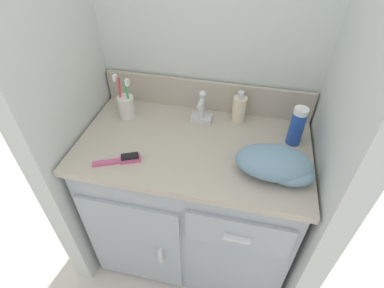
{
  "coord_description": "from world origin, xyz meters",
  "views": [
    {
      "loc": [
        0.19,
        -0.87,
        1.54
      ],
      "look_at": [
        0.0,
        -0.03,
        0.78
      ],
      "focal_mm": 28.0,
      "sensor_mm": 36.0,
      "label": 1
    }
  ],
  "objects_px": {
    "soap_dispenser": "(239,109)",
    "shaving_cream_can": "(297,126)",
    "hand_towel": "(277,165)",
    "toothbrush_cup": "(126,106)",
    "hairbrush": "(123,159)"
  },
  "relations": [
    {
      "from": "soap_dispenser",
      "to": "hairbrush",
      "type": "distance_m",
      "value": 0.52
    },
    {
      "from": "soap_dispenser",
      "to": "hairbrush",
      "type": "relative_size",
      "value": 0.86
    },
    {
      "from": "shaving_cream_can",
      "to": "hand_towel",
      "type": "xyz_separation_m",
      "value": [
        -0.06,
        -0.2,
        -0.03
      ]
    },
    {
      "from": "soap_dispenser",
      "to": "shaving_cream_can",
      "type": "height_order",
      "value": "shaving_cream_can"
    },
    {
      "from": "hand_towel",
      "to": "toothbrush_cup",
      "type": "bearing_deg",
      "value": 161.24
    },
    {
      "from": "soap_dispenser",
      "to": "hand_towel",
      "type": "distance_m",
      "value": 0.34
    },
    {
      "from": "toothbrush_cup",
      "to": "shaving_cream_can",
      "type": "distance_m",
      "value": 0.71
    },
    {
      "from": "soap_dispenser",
      "to": "hand_towel",
      "type": "height_order",
      "value": "soap_dispenser"
    },
    {
      "from": "shaving_cream_can",
      "to": "hand_towel",
      "type": "height_order",
      "value": "shaving_cream_can"
    },
    {
      "from": "toothbrush_cup",
      "to": "hand_towel",
      "type": "height_order",
      "value": "toothbrush_cup"
    },
    {
      "from": "shaving_cream_can",
      "to": "hairbrush",
      "type": "distance_m",
      "value": 0.67
    },
    {
      "from": "soap_dispenser",
      "to": "hand_towel",
      "type": "relative_size",
      "value": 0.55
    },
    {
      "from": "shaving_cream_can",
      "to": "soap_dispenser",
      "type": "bearing_deg",
      "value": 157.13
    },
    {
      "from": "hairbrush",
      "to": "hand_towel",
      "type": "xyz_separation_m",
      "value": [
        0.55,
        0.05,
        0.04
      ]
    },
    {
      "from": "soap_dispenser",
      "to": "shaving_cream_can",
      "type": "bearing_deg",
      "value": -22.87
    }
  ]
}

